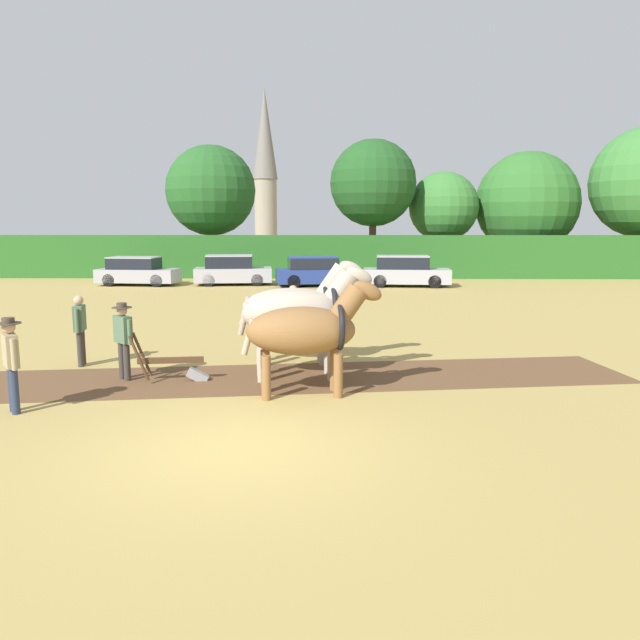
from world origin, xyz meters
name	(u,v)px	position (x,y,z in m)	size (l,w,h in m)	color
ground_plane	(234,449)	(0.00, 0.00, 0.00)	(240.00, 240.00, 0.00)	#A88E4C
plowed_furrow_strip	(150,382)	(-2.38, 3.87, 0.00)	(20.54, 2.67, 0.01)	brown
hedgerow	(308,257)	(0.00, 28.44, 1.26)	(58.38, 1.24, 2.53)	#286023
tree_far_left	(211,191)	(-6.19, 30.94, 5.24)	(5.62, 5.62, 8.06)	#423323
tree_left	(373,183)	(3.94, 30.32, 5.64)	(5.29, 5.29, 8.31)	brown
tree_center_left	(444,207)	(8.52, 31.68, 4.24)	(4.41, 4.41, 6.47)	#4C3823
tree_center	(527,203)	(14.04, 32.47, 4.50)	(6.59, 6.59, 7.80)	#423323
church_spire	(265,167)	(-5.91, 60.76, 9.20)	(2.71, 2.71, 17.57)	gray
draft_horse_lead_left	(307,330)	(0.97, 2.95, 1.27)	(2.76, 1.25, 2.29)	brown
draft_horse_lead_right	(301,313)	(0.78, 4.31, 1.41)	(2.92, 1.33, 2.45)	#B2A38E
draft_horse_trail_left	(296,306)	(0.61, 5.66, 1.38)	(2.97, 1.19, 2.50)	#B2A38E
plow	(177,366)	(-1.81, 3.95, 0.32)	(1.62, 0.54, 1.13)	#4C331E
farmer_at_plow	(123,335)	(-2.95, 4.04, 0.96)	(0.49, 0.47, 1.65)	#38332D
farmer_beside_team	(293,312)	(0.42, 7.47, 0.97)	(0.34, 0.64, 1.67)	#4C4C4C
farmer_onlooker_left	(11,358)	(-4.13, 1.71, 0.99)	(0.45, 0.55, 1.69)	#28334C
farmer_onlooker_right	(80,325)	(-4.38, 5.32, 0.95)	(0.28, 0.65, 1.65)	#38332D
parked_car_far_left	(137,272)	(-8.84, 23.84, 0.72)	(4.29, 2.11, 1.50)	#9E9EA8
parked_car_left	(232,271)	(-3.87, 24.18, 0.75)	(4.22, 2.30, 1.58)	#A8A8B2
parked_car_center_left	(316,272)	(0.58, 23.64, 0.74)	(4.41, 2.44, 1.54)	navy
parked_car_center	(405,272)	(5.22, 23.51, 0.76)	(4.53, 2.00, 1.59)	#A8A8B2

